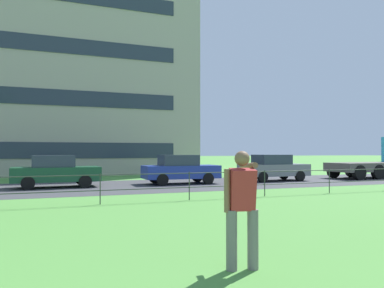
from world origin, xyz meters
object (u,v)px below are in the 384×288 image
Objects in this scene: apartment_building_background at (12,82)px; car_dark_green_left at (56,171)px; person_thrower at (242,205)px; car_blue_center at (180,169)px; car_grey_far_left at (273,168)px.

car_dark_green_left is at bearing -78.14° from apartment_building_background.
apartment_building_background is (-5.35, 29.23, 6.51)m from person_thrower.
car_blue_center is 18.94m from apartment_building_background.
person_thrower is 0.42× the size of car_dark_green_left.
car_dark_green_left and car_grey_far_left have the same top height.
car_dark_green_left is 0.14× the size of apartment_building_background.
car_blue_center is at bearing 179.91° from car_grey_far_left.
apartment_building_background is at bearing 135.22° from car_grey_far_left.
person_thrower is 30.42m from apartment_building_background.
car_blue_center is (4.02, 14.18, -0.15)m from person_thrower.
apartment_building_background reaches higher than car_dark_green_left.
person_thrower is 17.25m from car_grey_far_left.
apartment_building_background reaches higher than car_grey_far_left.
car_blue_center is 1.00× the size of car_grey_far_left.
person_thrower is 0.43× the size of car_grey_far_left.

